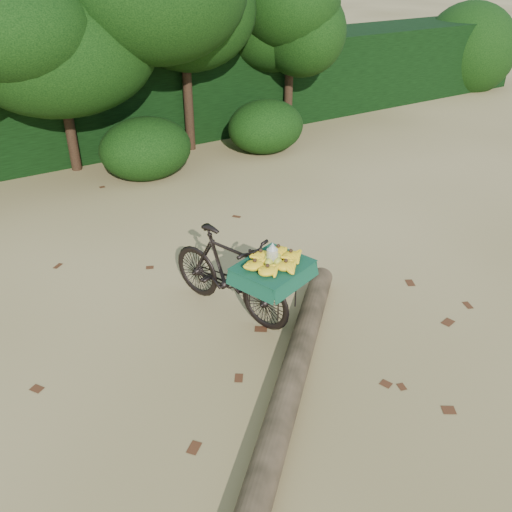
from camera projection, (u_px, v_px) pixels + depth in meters
ground at (170, 327)px, 5.87m from camera, size 80.00×80.00×0.00m
vendor_bicycle at (231, 273)px, 5.87m from camera, size 1.10×1.82×1.00m
fallen_log at (293, 375)px, 5.03m from camera, size 2.76×2.63×0.26m
hedge_backdrop at (27, 112)px, 10.05m from camera, size 26.00×1.80×1.80m
bush_clumps at (90, 162)px, 9.03m from camera, size 8.80×1.70×0.90m
leaf_litter at (148, 298)px, 6.34m from camera, size 7.00×7.30×0.01m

